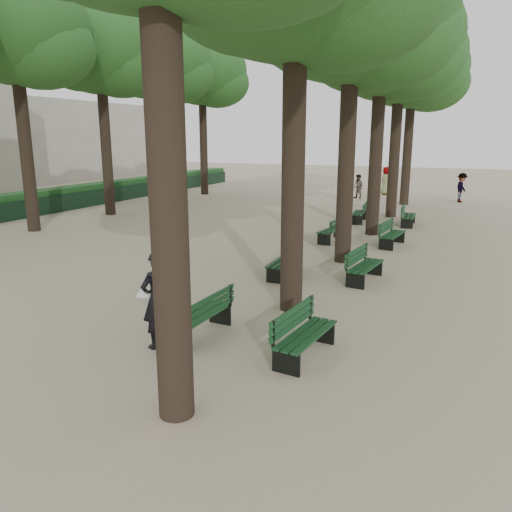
% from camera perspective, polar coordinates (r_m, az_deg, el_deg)
% --- Properties ---
extents(ground, '(120.00, 120.00, 0.00)m').
position_cam_1_polar(ground, '(10.03, -10.18, -10.09)').
color(ground, tan).
rests_on(ground, ground).
extents(tree_central_2, '(6.00, 6.00, 9.95)m').
position_cam_1_polar(tree_central_2, '(16.43, 11.02, 26.24)').
color(tree_central_2, '#33261C').
rests_on(tree_central_2, ground).
extents(tree_central_3, '(6.00, 6.00, 9.95)m').
position_cam_1_polar(tree_central_3, '(21.24, 14.26, 23.14)').
color(tree_central_3, '#33261C').
rests_on(tree_central_3, ground).
extents(tree_central_4, '(6.00, 6.00, 9.95)m').
position_cam_1_polar(tree_central_4, '(26.11, 16.22, 21.16)').
color(tree_central_4, '#33261C').
rests_on(tree_central_4, ground).
extents(tree_central_5, '(6.00, 6.00, 9.95)m').
position_cam_1_polar(tree_central_5, '(31.03, 17.53, 19.79)').
color(tree_central_5, '#33261C').
rests_on(tree_central_5, ground).
extents(tree_far_2, '(6.00, 6.00, 10.45)m').
position_cam_1_polar(tree_far_2, '(23.58, -26.04, 22.47)').
color(tree_far_2, '#33261C').
rests_on(tree_far_2, ground).
extents(tree_far_3, '(6.00, 6.00, 10.45)m').
position_cam_1_polar(tree_far_3, '(27.15, -17.49, 21.82)').
color(tree_far_3, '#33261C').
rests_on(tree_far_3, ground).
extents(tree_far_4, '(6.00, 6.00, 10.45)m').
position_cam_1_polar(tree_far_4, '(31.11, -11.08, 21.04)').
color(tree_far_4, '#33261C').
rests_on(tree_far_4, ground).
extents(tree_far_5, '(6.00, 6.00, 10.45)m').
position_cam_1_polar(tree_far_5, '(35.34, -6.22, 20.29)').
color(tree_far_5, '#33261C').
rests_on(tree_far_5, ground).
extents(bench_left_0, '(0.66, 1.83, 0.92)m').
position_cam_1_polar(bench_left_0, '(10.29, -6.38, -7.70)').
color(bench_left_0, black).
rests_on(bench_left_0, ground).
extents(bench_left_1, '(0.63, 1.82, 0.92)m').
position_cam_1_polar(bench_left_1, '(14.53, 3.24, -1.26)').
color(bench_left_1, black).
rests_on(bench_left_1, ground).
extents(bench_left_2, '(0.81, 1.86, 0.92)m').
position_cam_1_polar(bench_left_2, '(19.50, 8.69, 2.45)').
color(bench_left_2, black).
rests_on(bench_left_2, ground).
extents(bench_left_3, '(0.75, 1.85, 0.92)m').
position_cam_1_polar(bench_left_3, '(24.11, 11.66, 4.45)').
color(bench_left_3, black).
rests_on(bench_left_3, ground).
extents(bench_right_0, '(0.78, 1.85, 0.92)m').
position_cam_1_polar(bench_right_0, '(9.36, 5.67, -9.90)').
color(bench_right_0, black).
rests_on(bench_right_0, ground).
extents(bench_right_1, '(0.79, 1.86, 0.92)m').
position_cam_1_polar(bench_right_1, '(14.31, 12.34, -1.79)').
color(bench_right_1, black).
rests_on(bench_right_1, ground).
extents(bench_right_2, '(0.78, 1.86, 0.92)m').
position_cam_1_polar(bench_right_2, '(19.11, 15.31, 1.89)').
color(bench_right_2, black).
rests_on(bench_right_2, ground).
extents(bench_right_3, '(0.66, 1.83, 0.92)m').
position_cam_1_polar(bench_right_3, '(23.72, 17.01, 3.99)').
color(bench_right_3, black).
rests_on(bench_right_3, ground).
extents(man_with_map, '(0.76, 0.85, 1.91)m').
position_cam_1_polar(man_with_map, '(9.70, -11.18, -4.91)').
color(man_with_map, black).
rests_on(man_with_map, ground).
extents(pedestrian_b, '(0.65, 1.21, 1.78)m').
position_cam_1_polar(pedestrian_b, '(33.15, 22.44, 7.23)').
color(pedestrian_b, '#262628').
rests_on(pedestrian_b, ground).
extents(pedestrian_d, '(0.98, 0.85, 1.91)m').
position_cam_1_polar(pedestrian_d, '(35.83, 14.64, 8.32)').
color(pedestrian_d, '#262628').
rests_on(pedestrian_d, ground).
extents(pedestrian_a, '(0.82, 0.62, 1.56)m').
position_cam_1_polar(pedestrian_a, '(33.13, 11.63, 7.77)').
color(pedestrian_a, '#262628').
rests_on(pedestrian_a, ground).
extents(fence, '(0.08, 42.00, 0.90)m').
position_cam_1_polar(fence, '(27.68, -23.79, 5.10)').
color(fence, black).
rests_on(fence, ground).
extents(hedge, '(1.20, 42.00, 1.20)m').
position_cam_1_polar(hedge, '(28.18, -24.80, 5.45)').
color(hedge, '#18451C').
rests_on(hedge, ground).
extents(building_far, '(12.00, 16.00, 7.00)m').
position_cam_1_polar(building_far, '(53.60, -22.51, 12.08)').
color(building_far, '#B7B2A3').
rests_on(building_far, ground).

